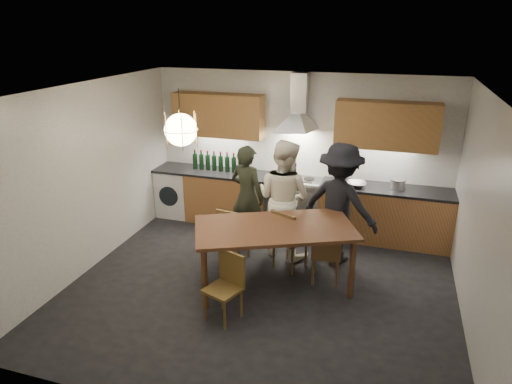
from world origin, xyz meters
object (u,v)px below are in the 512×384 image
(dining_table, at_px, (275,234))
(person_left, at_px, (247,196))
(chair_back_left, at_px, (232,232))
(wine_bottles, at_px, (221,162))
(chair_front, at_px, (227,282))
(mixing_bowl, at_px, (356,184))
(person_right, at_px, (339,204))
(stock_pot, at_px, (398,184))
(person_mid, at_px, (284,198))

(dining_table, bearing_deg, person_left, 99.37)
(chair_back_left, bearing_deg, wine_bottles, -54.30)
(chair_front, xyz_separation_m, mixing_bowl, (1.21, 2.59, 0.47))
(person_right, bearing_deg, person_left, 13.53)
(person_right, relative_size, mixing_bowl, 5.90)
(dining_table, xyz_separation_m, chair_front, (-0.35, -0.84, -0.29))
(stock_pot, bearing_deg, mixing_bowl, -173.92)
(chair_back_left, distance_m, person_left, 0.73)
(chair_back_left, height_order, stock_pot, stock_pot)
(person_mid, bearing_deg, person_left, 5.54)
(person_left, height_order, wine_bottles, person_left)
(person_left, xyz_separation_m, mixing_bowl, (1.60, 0.66, 0.13))
(dining_table, distance_m, person_right, 1.20)
(person_left, relative_size, person_right, 0.91)
(person_left, height_order, person_mid, person_mid)
(person_mid, height_order, mixing_bowl, person_mid)
(chair_front, distance_m, wine_bottles, 3.00)
(stock_pot, bearing_deg, dining_table, -129.31)
(dining_table, bearing_deg, chair_front, -137.13)
(person_left, xyz_separation_m, wine_bottles, (-0.74, 0.78, 0.26))
(wine_bottles, bearing_deg, chair_back_left, -63.57)
(chair_back_left, height_order, person_left, person_left)
(person_mid, xyz_separation_m, person_right, (0.82, 0.03, -0.00))
(chair_back_left, height_order, mixing_bowl, mixing_bowl)
(chair_back_left, relative_size, person_left, 0.52)
(chair_back_left, bearing_deg, person_right, -150.81)
(chair_front, distance_m, person_mid, 1.84)
(person_mid, relative_size, mixing_bowl, 5.90)
(dining_table, relative_size, chair_back_left, 2.71)
(person_left, distance_m, person_right, 1.45)
(stock_pot, bearing_deg, person_left, -161.86)
(person_right, relative_size, wine_bottles, 1.70)
(chair_back_left, bearing_deg, person_left, -82.81)
(person_left, xyz_separation_m, person_mid, (0.62, -0.16, 0.08))
(dining_table, bearing_deg, stock_pot, 26.13)
(person_right, height_order, stock_pot, person_right)
(mixing_bowl, bearing_deg, dining_table, -116.29)
(person_right, bearing_deg, stock_pot, -113.92)
(chair_front, bearing_deg, person_left, 121.37)
(dining_table, relative_size, mixing_bowl, 7.54)
(wine_bottles, bearing_deg, stock_pot, -1.09)
(chair_back_left, height_order, chair_front, chair_back_left)
(person_mid, bearing_deg, chair_back_left, 57.55)
(chair_back_left, height_order, person_mid, person_mid)
(stock_pot, xyz_separation_m, wine_bottles, (-2.96, 0.06, 0.09))
(chair_front, bearing_deg, chair_back_left, 127.85)
(chair_front, bearing_deg, dining_table, 87.58)
(person_mid, bearing_deg, mixing_bowl, -120.46)
(person_right, xyz_separation_m, wine_bottles, (-2.18, 0.91, 0.18))
(person_mid, xyz_separation_m, wine_bottles, (-1.36, 0.94, 0.18))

